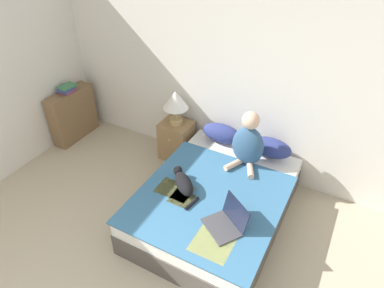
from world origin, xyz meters
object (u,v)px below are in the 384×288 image
at_px(person_sitting, 248,143).
at_px(book_stack_top, 67,89).
at_px(nightstand, 177,140).
at_px(pillow_far, 270,147).
at_px(cat_tabby, 183,183).
at_px(pillow_near, 222,133).
at_px(table_lamp, 176,102).
at_px(bookshelf, 73,115).
at_px(bed, 216,203).
at_px(laptop_open, 226,222).

distance_m(person_sitting, book_stack_top, 2.73).
height_order(person_sitting, nightstand, person_sitting).
relative_size(pillow_far, person_sitting, 0.74).
distance_m(cat_tabby, nightstand, 1.20).
height_order(pillow_near, cat_tabby, pillow_near).
bearing_deg(table_lamp, bookshelf, -169.80).
height_order(bed, laptop_open, laptop_open).
bearing_deg(pillow_far, nightstand, -178.48).
xyz_separation_m(bed, book_stack_top, (-2.60, 0.49, 0.58)).
bearing_deg(table_lamp, nightstand, 157.12).
xyz_separation_m(pillow_far, cat_tabby, (-0.63, -1.00, -0.04)).
height_order(pillow_far, laptop_open, laptop_open).
relative_size(pillow_near, person_sitting, 0.74).
xyz_separation_m(table_lamp, book_stack_top, (-1.63, -0.29, -0.08)).
distance_m(person_sitting, table_lamp, 1.13).
bearing_deg(bed, nightstand, 141.02).
bearing_deg(table_lamp, laptop_open, -43.89).
height_order(cat_tabby, book_stack_top, book_stack_top).
bearing_deg(nightstand, bed, -38.98).
bearing_deg(pillow_near, person_sitting, -32.28).
xyz_separation_m(bed, cat_tabby, (-0.31, -0.18, 0.32)).
relative_size(cat_tabby, laptop_open, 0.94).
height_order(bed, pillow_far, pillow_far).
xyz_separation_m(bed, nightstand, (-0.97, 0.79, 0.05)).
xyz_separation_m(bookshelf, book_stack_top, (-0.00, 0.00, 0.43)).
bearing_deg(book_stack_top, person_sitting, 0.98).
xyz_separation_m(person_sitting, laptop_open, (0.18, -0.98, -0.24)).
distance_m(pillow_near, pillow_far, 0.64).
relative_size(cat_tabby, book_stack_top, 1.68).
height_order(pillow_far, nightstand, pillow_far).
bearing_deg(book_stack_top, table_lamp, 10.13).
bearing_deg(cat_tabby, bookshelf, 24.37).
bearing_deg(pillow_far, table_lamp, -178.41).
distance_m(pillow_near, nightstand, 0.72).
distance_m(laptop_open, book_stack_top, 3.07).
xyz_separation_m(cat_tabby, bookshelf, (-2.29, 0.67, -0.17)).
height_order(nightstand, bookshelf, bookshelf).
xyz_separation_m(nightstand, book_stack_top, (-1.63, -0.29, 0.53)).
xyz_separation_m(person_sitting, bookshelf, (-2.72, -0.05, -0.38)).
xyz_separation_m(pillow_near, pillow_far, (0.64, 0.00, 0.00)).
xyz_separation_m(pillow_far, laptop_open, (-0.01, -1.26, -0.06)).
relative_size(pillow_far, nightstand, 0.93).
distance_m(nightstand, book_stack_top, 1.74).
height_order(pillow_far, person_sitting, person_sitting).
bearing_deg(pillow_near, laptop_open, -63.61).
bearing_deg(bookshelf, pillow_far, 6.43).
distance_m(pillow_far, nightstand, 1.33).
distance_m(bed, bookshelf, 2.65).
distance_m(bed, pillow_near, 0.95).
relative_size(person_sitting, table_lamp, 1.45).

